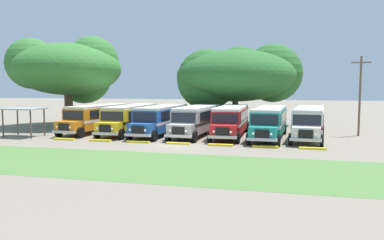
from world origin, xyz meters
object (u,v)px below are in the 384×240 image
(parked_bus_slot_0, at_px, (98,117))
(parked_bus_slot_6, at_px, (309,121))
(secondary_tree, at_px, (70,69))
(parked_bus_slot_4, at_px, (231,120))
(broad_shade_tree, at_px, (237,76))
(utility_pole, at_px, (360,94))
(parked_bus_slot_1, at_px, (130,118))
(parked_bus_slot_5, at_px, (270,121))
(parked_bus_slot_3, at_px, (197,119))
(parked_bus_slot_2, at_px, (161,118))
(waiting_shelter, at_px, (23,111))

(parked_bus_slot_0, distance_m, parked_bus_slot_6, 21.32)
(parked_bus_slot_6, distance_m, secondary_tree, 28.63)
(parked_bus_slot_0, relative_size, parked_bus_slot_6, 1.00)
(parked_bus_slot_4, distance_m, broad_shade_tree, 11.86)
(parked_bus_slot_6, bearing_deg, utility_pole, 127.84)
(parked_bus_slot_1, xyz_separation_m, parked_bus_slot_4, (10.41, 0.16, 0.00))
(parked_bus_slot_1, relative_size, secondary_tree, 0.81)
(broad_shade_tree, relative_size, utility_pole, 2.00)
(parked_bus_slot_1, xyz_separation_m, parked_bus_slot_5, (14.08, -0.51, 0.00))
(parked_bus_slot_3, bearing_deg, utility_pole, 104.72)
(parked_bus_slot_2, xyz_separation_m, parked_bus_slot_3, (3.60, 0.20, 0.00))
(parked_bus_slot_3, xyz_separation_m, waiting_shelter, (-15.73, -5.08, 0.87))
(parked_bus_slot_2, distance_m, parked_bus_slot_3, 3.61)
(parked_bus_slot_0, height_order, parked_bus_slot_3, same)
(parked_bus_slot_6, xyz_separation_m, utility_pole, (4.83, 3.02, 2.50))
(parked_bus_slot_0, xyz_separation_m, parked_bus_slot_2, (7.20, -0.43, 0.00))
(broad_shade_tree, relative_size, waiting_shelter, 4.25)
(parked_bus_slot_2, distance_m, waiting_shelter, 13.10)
(parked_bus_slot_3, xyz_separation_m, broad_shade_tree, (2.60, 11.15, 4.55))
(parked_bus_slot_0, bearing_deg, parked_bus_slot_5, 92.04)
(waiting_shelter, bearing_deg, parked_bus_slot_3, 17.90)
(parked_bus_slot_4, bearing_deg, parked_bus_slot_6, 88.82)
(parked_bus_slot_4, xyz_separation_m, parked_bus_slot_5, (3.67, -0.67, 0.00))
(parked_bus_slot_0, bearing_deg, parked_bus_slot_4, 94.20)
(parked_bus_slot_2, relative_size, parked_bus_slot_6, 0.99)
(parked_bus_slot_4, height_order, broad_shade_tree, broad_shade_tree)
(parked_bus_slot_6, bearing_deg, waiting_shelter, -72.86)
(parked_bus_slot_4, bearing_deg, secondary_tree, -104.78)
(broad_shade_tree, height_order, secondary_tree, secondary_tree)
(parked_bus_slot_6, bearing_deg, secondary_tree, -94.83)
(parked_bus_slot_2, distance_m, broad_shade_tree, 13.72)
(utility_pole, bearing_deg, secondary_tree, 176.14)
(parked_bus_slot_2, relative_size, waiting_shelter, 3.02)
(parked_bus_slot_3, relative_size, waiting_shelter, 3.03)
(parked_bus_slot_5, relative_size, broad_shade_tree, 0.71)
(parked_bus_slot_0, height_order, utility_pole, utility_pole)
(parked_bus_slot_6, xyz_separation_m, secondary_tree, (-27.65, 5.21, 5.30))
(parked_bus_slot_4, xyz_separation_m, parked_bus_slot_6, (7.19, -0.06, 0.00))
(parked_bus_slot_6, distance_m, broad_shade_tree, 14.29)
(parked_bus_slot_1, xyz_separation_m, utility_pole, (22.43, 3.11, 2.50))
(parked_bus_slot_6, xyz_separation_m, broad_shade_tree, (-7.92, 10.99, 4.55))
(secondary_tree, bearing_deg, parked_bus_slot_3, -17.41)
(parked_bus_slot_5, bearing_deg, parked_bus_slot_1, -88.46)
(parked_bus_slot_3, height_order, utility_pole, utility_pole)
(parked_bus_slot_5, xyz_separation_m, broad_shade_tree, (-4.40, 11.59, 4.55))
(parked_bus_slot_2, xyz_separation_m, parked_bus_slot_5, (10.60, -0.24, 0.00))
(parked_bus_slot_5, xyz_separation_m, waiting_shelter, (-22.73, -4.64, 0.87))
(parked_bus_slot_1, height_order, waiting_shelter, parked_bus_slot_1)
(parked_bus_slot_3, xyz_separation_m, parked_bus_slot_5, (7.00, -0.44, 0.00))
(parked_bus_slot_1, distance_m, utility_pole, 22.78)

